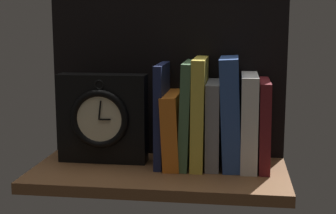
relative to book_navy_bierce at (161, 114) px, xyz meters
The scene contains 11 objects.
ground_plane 14.18cm from the book_navy_bierce, 86.32° to the right, with size 59.02×29.06×2.50cm, color brown.
back_panel 12.34cm from the book_navy_bierce, 87.94° to the left, with size 59.02×1.20×41.03cm, color black.
book_navy_bierce is the anchor object (origin of this frame).
book_orange_pandolfini 4.63cm from the book_navy_bierce, ahead, with size 3.72×16.69×17.13cm, color orange.
book_green_romantic 6.37cm from the book_navy_bierce, ahead, with size 2.25×15.82×24.58cm, color #476B44.
book_yellow_seinlanguage 9.29cm from the book_navy_bierce, ahead, with size 2.93×16.18×25.47cm, color gold.
book_gray_chess 12.75cm from the book_navy_bierce, ahead, with size 3.13×14.42×19.98cm, color gray.
book_blue_modern 16.58cm from the book_navy_bierce, ahead, with size 4.20×14.85×25.70cm, color #2D4C8E.
book_white_catcher 20.85cm from the book_navy_bierce, ahead, with size 3.74×15.75×21.81cm, color silver.
book_maroon_dawkins 24.29cm from the book_navy_bierce, ahead, with size 2.47×15.75×20.53cm, color maroon.
framed_clock 14.19cm from the book_navy_bierce, behind, with size 21.40×6.70×21.40cm.
Camera 1 is at (17.51, -111.15, 34.45)cm, focal length 53.75 mm.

